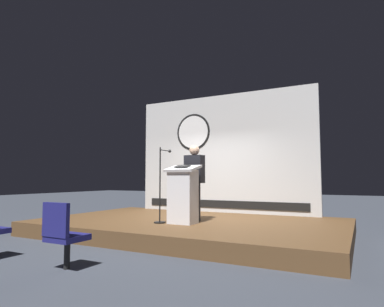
# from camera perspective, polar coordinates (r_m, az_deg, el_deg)

# --- Properties ---
(ground_plane) EXTENTS (40.00, 40.00, 0.00)m
(ground_plane) POSITION_cam_1_polar(r_m,az_deg,el_deg) (7.36, -0.22, -13.78)
(ground_plane) COLOR #383D47
(stage_platform) EXTENTS (6.40, 4.00, 0.30)m
(stage_platform) POSITION_cam_1_polar(r_m,az_deg,el_deg) (7.33, -0.22, -12.63)
(stage_platform) COLOR brown
(stage_platform) RESTS_ON ground
(banner_display) EXTENTS (5.01, 0.12, 3.19)m
(banner_display) POSITION_cam_1_polar(r_m,az_deg,el_deg) (8.97, 5.18, 0.05)
(banner_display) COLOR silver
(banner_display) RESTS_ON stage_platform
(podium) EXTENTS (0.64, 0.50, 1.19)m
(podium) POSITION_cam_1_polar(r_m,az_deg,el_deg) (6.69, -1.59, -7.13)
(podium) COLOR silver
(podium) RESTS_ON stage_platform
(speaker_person) EXTENTS (0.40, 0.26, 1.63)m
(speaker_person) POSITION_cam_1_polar(r_m,az_deg,el_deg) (7.10, 0.42, -4.96)
(speaker_person) COLOR black
(speaker_person) RESTS_ON stage_platform
(microphone_stand) EXTENTS (0.24, 0.53, 1.55)m
(microphone_stand) POSITION_cam_1_polar(r_m,az_deg,el_deg) (6.84, -5.36, -7.32)
(microphone_stand) COLOR black
(microphone_stand) RESTS_ON stage_platform
(audience_chair_right) EXTENTS (0.44, 0.45, 0.89)m
(audience_chair_right) POSITION_cam_1_polar(r_m,az_deg,el_deg) (4.77, -21.51, -12.60)
(audience_chair_right) COLOR black
(audience_chair_right) RESTS_ON ground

